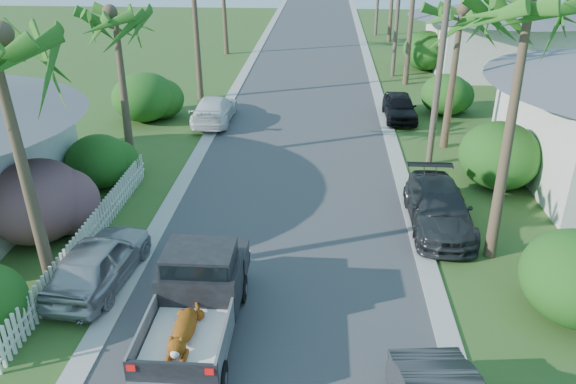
# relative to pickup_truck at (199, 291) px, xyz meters

# --- Properties ---
(road) EXTENTS (8.00, 100.00, 0.02)m
(road) POSITION_rel_pickup_truck_xyz_m (1.82, 22.99, -1.00)
(road) COLOR #38383A
(road) RESTS_ON ground
(curb_left) EXTENTS (0.60, 100.00, 0.06)m
(curb_left) POSITION_rel_pickup_truck_xyz_m (-2.48, 22.99, -0.98)
(curb_left) COLOR #A5A39E
(curb_left) RESTS_ON ground
(curb_right) EXTENTS (0.60, 100.00, 0.06)m
(curb_right) POSITION_rel_pickup_truck_xyz_m (6.12, 22.99, -0.98)
(curb_right) COLOR #A5A39E
(curb_right) RESTS_ON ground
(pickup_truck) EXTENTS (1.98, 5.12, 2.06)m
(pickup_truck) POSITION_rel_pickup_truck_xyz_m (0.00, 0.00, 0.00)
(pickup_truck) COLOR black
(pickup_truck) RESTS_ON ground
(parked_car_rm) EXTENTS (1.95, 4.76, 1.38)m
(parked_car_rm) POSITION_rel_pickup_truck_xyz_m (6.82, 5.54, -0.32)
(parked_car_rm) COLOR #292C2E
(parked_car_rm) RESTS_ON ground
(parked_car_rf) EXTENTS (1.58, 3.85, 1.31)m
(parked_car_rf) POSITION_rel_pickup_truck_xyz_m (6.82, 16.91, -0.36)
(parked_car_rf) COLOR black
(parked_car_rf) RESTS_ON ground
(parked_car_ln) EXTENTS (2.05, 4.30, 1.42)m
(parked_car_ln) POSITION_rel_pickup_truck_xyz_m (-3.18, 1.61, -0.30)
(parked_car_ln) COLOR #A7A9AE
(parked_car_ln) RESTS_ON ground
(parked_car_lf) EXTENTS (1.87, 4.53, 1.31)m
(parked_car_lf) POSITION_rel_pickup_truck_xyz_m (-2.60, 15.82, -0.35)
(parked_car_lf) COLOR white
(parked_car_lf) RESTS_ON ground
(palm_l_b) EXTENTS (4.40, 4.40, 7.40)m
(palm_l_b) POSITION_rel_pickup_truck_xyz_m (-4.98, 9.99, 5.14)
(palm_l_b) COLOR brown
(palm_l_b) RESTS_ON ground
(palm_r_a) EXTENTS (4.40, 4.40, 8.70)m
(palm_r_a) POSITION_rel_pickup_truck_xyz_m (8.12, 3.99, 6.41)
(palm_r_a) COLOR brown
(palm_r_a) RESTS_ON ground
(palm_r_b) EXTENTS (4.40, 4.40, 7.20)m
(palm_r_b) POSITION_rel_pickup_truck_xyz_m (8.42, 12.99, 4.94)
(palm_r_b) COLOR brown
(palm_r_b) RESTS_ON ground
(shrub_l_b) EXTENTS (3.00, 3.30, 2.60)m
(shrub_l_b) POSITION_rel_pickup_truck_xyz_m (-5.98, 3.99, 0.29)
(shrub_l_b) COLOR #A11765
(shrub_l_b) RESTS_ON ground
(shrub_l_c) EXTENTS (2.40, 2.64, 2.00)m
(shrub_l_c) POSITION_rel_pickup_truck_xyz_m (-5.58, 7.99, -0.01)
(shrub_l_c) COLOR #1D4814
(shrub_l_c) RESTS_ON ground
(shrub_l_d) EXTENTS (3.20, 3.52, 2.40)m
(shrub_l_d) POSITION_rel_pickup_truck_xyz_m (-6.18, 15.99, 0.19)
(shrub_l_d) COLOR #1D4814
(shrub_l_d) RESTS_ON ground
(shrub_r_b) EXTENTS (3.00, 3.30, 2.50)m
(shrub_r_b) POSITION_rel_pickup_truck_xyz_m (9.62, 8.99, 0.24)
(shrub_r_b) COLOR #1D4814
(shrub_r_b) RESTS_ON ground
(shrub_r_c) EXTENTS (2.60, 2.86, 2.10)m
(shrub_r_c) POSITION_rel_pickup_truck_xyz_m (9.32, 17.99, 0.04)
(shrub_r_c) COLOR #1D4814
(shrub_r_c) RESTS_ON ground
(shrub_r_d) EXTENTS (3.20, 3.52, 2.60)m
(shrub_r_d) POSITION_rel_pickup_truck_xyz_m (9.82, 27.99, 0.29)
(shrub_r_d) COLOR #1D4814
(shrub_r_d) RESTS_ON ground
(picket_fence) EXTENTS (0.10, 11.00, 1.00)m
(picket_fence) POSITION_rel_pickup_truck_xyz_m (-4.18, 3.49, -0.51)
(picket_fence) COLOR white
(picket_fence) RESTS_ON ground
(house_right_far) EXTENTS (9.00, 8.00, 4.60)m
(house_right_far) POSITION_rel_pickup_truck_xyz_m (14.82, 27.99, 1.11)
(house_right_far) COLOR silver
(house_right_far) RESTS_ON ground
(utility_pole_b) EXTENTS (1.60, 0.26, 9.00)m
(utility_pole_b) POSITION_rel_pickup_truck_xyz_m (7.42, 10.99, 3.59)
(utility_pole_b) COLOR brown
(utility_pole_b) RESTS_ON ground
(utility_pole_c) EXTENTS (1.60, 0.26, 9.00)m
(utility_pole_c) POSITION_rel_pickup_truck_xyz_m (7.42, 25.99, 3.59)
(utility_pole_c) COLOR brown
(utility_pole_c) RESTS_ON ground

